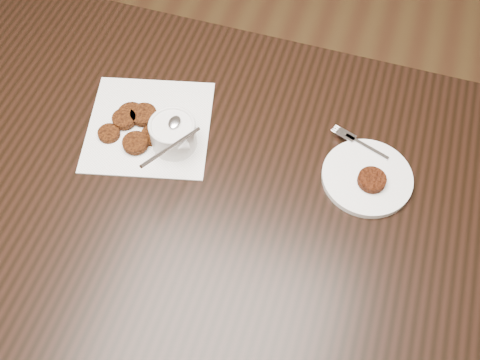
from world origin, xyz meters
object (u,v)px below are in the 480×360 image
table (222,271)px  plate_with_patty (368,176)px  napkin (149,126)px  sauce_ramekin (171,124)px

table → plate_with_patty: (0.28, 0.14, 0.39)m
plate_with_patty → table: bearing=-152.8°
table → napkin: bearing=146.8°
table → plate_with_patty: bearing=27.2°
table → plate_with_patty: 0.50m
sauce_ramekin → napkin: bearing=159.1°
napkin → plate_with_patty: plate_with_patty is taller
table → sauce_ramekin: 0.48m
sauce_ramekin → table: bearing=-38.8°
napkin → sauce_ramekin: sauce_ramekin is taller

